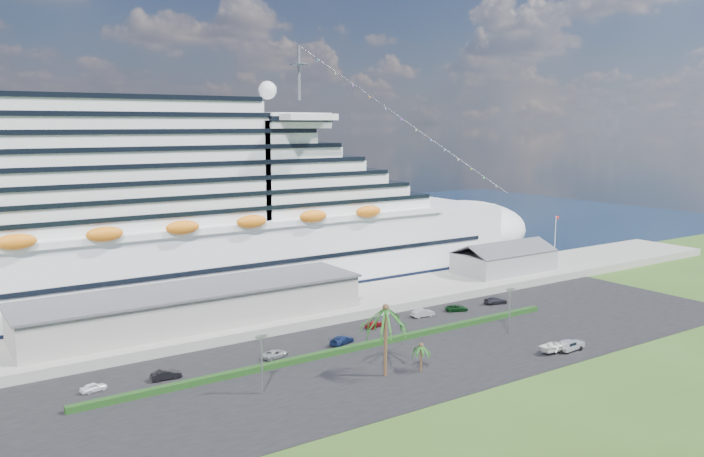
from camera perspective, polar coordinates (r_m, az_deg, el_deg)
ground at (r=106.24m, az=8.52°, el=-11.64°), size 420.00×420.00×0.00m
asphalt_lot at (r=114.08m, az=4.75°, el=-10.09°), size 140.00×38.00×0.12m
wharf at (r=136.68m, az=-2.88°, el=-6.51°), size 240.00×20.00×1.80m
water at (r=217.32m, az=-15.18°, el=-1.33°), size 420.00×160.00×0.02m
cruise_ship at (r=146.15m, az=-15.10°, el=0.52°), size 191.00×38.00×54.00m
terminal_building at (r=125.09m, az=-12.82°, el=-6.22°), size 61.00×15.00×6.30m
port_shed at (r=167.86m, az=12.53°, el=-2.62°), size 24.00×12.31×7.37m
flagpole at (r=180.51m, az=16.54°, el=-0.73°), size 1.08×0.16×12.00m
hedge at (r=113.26m, az=-0.06°, el=-9.93°), size 88.00×1.10×0.90m
lamp_post_left at (r=95.69m, az=-7.51°, el=-10.54°), size 1.60×0.35×8.27m
lamp_post_right at (r=123.54m, az=12.98°, el=-6.25°), size 1.60×0.35×8.27m
palm_tall at (r=100.22m, az=2.82°, el=-7.26°), size 8.82×8.82×11.13m
palm_short at (r=104.00m, az=5.77°, el=-9.89°), size 3.53×3.53×4.56m
parked_car_0 at (r=103.52m, az=-20.67°, el=-12.24°), size 3.79×2.00×1.23m
parked_car_1 at (r=104.88m, az=-15.21°, el=-11.64°), size 4.48×1.86×1.44m
parked_car_2 at (r=110.77m, az=-6.42°, el=-10.32°), size 4.93×3.18×1.26m
parked_car_3 at (r=116.53m, az=-0.86°, el=-9.23°), size 5.52×3.72×1.48m
parked_car_4 at (r=125.59m, az=1.83°, el=-7.94°), size 4.16×2.57×1.32m
parked_car_5 at (r=132.96m, az=5.92°, el=-6.99°), size 4.80×2.13×1.53m
parked_car_6 at (r=137.75m, az=8.71°, el=-6.55°), size 4.95×3.72×1.25m
parked_car_7 at (r=144.47m, az=11.85°, el=-5.88°), size 5.30×3.10×1.44m
pickup_truck at (r=118.64m, az=17.72°, el=-9.22°), size 5.00×2.06×1.73m
boat_trailer at (r=116.84m, az=16.50°, el=-9.34°), size 6.12×3.99×1.76m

